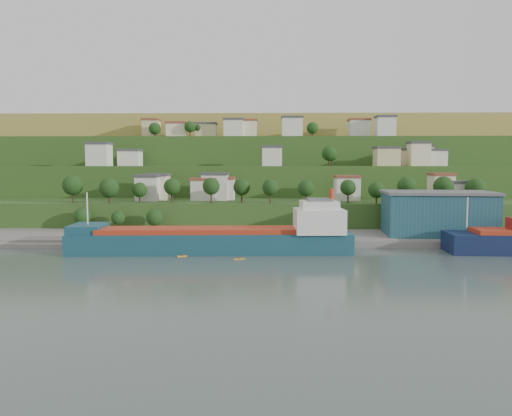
{
  "coord_description": "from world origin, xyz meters",
  "views": [
    {
      "loc": [
        -2.07,
        -118.87,
        22.63
      ],
      "look_at": [
        -4.98,
        15.0,
        10.92
      ],
      "focal_mm": 35.0,
      "sensor_mm": 36.0,
      "label": 1
    }
  ],
  "objects_px": {
    "cargo_ship_near": "(220,241)",
    "caravan": "(105,234)",
    "kayak_orange": "(183,256)",
    "warehouse": "(437,213)"
  },
  "relations": [
    {
      "from": "warehouse",
      "to": "kayak_orange",
      "type": "distance_m",
      "value": 75.79
    },
    {
      "from": "warehouse",
      "to": "caravan",
      "type": "xyz_separation_m",
      "value": [
        -97.21,
        -4.27,
        -5.89
      ]
    },
    {
      "from": "cargo_ship_near",
      "to": "kayak_orange",
      "type": "xyz_separation_m",
      "value": [
        -8.6,
        -6.04,
        -2.74
      ]
    },
    {
      "from": "caravan",
      "to": "kayak_orange",
      "type": "distance_m",
      "value": 34.22
    },
    {
      "from": "cargo_ship_near",
      "to": "warehouse",
      "type": "relative_size",
      "value": 2.24
    },
    {
      "from": "cargo_ship_near",
      "to": "kayak_orange",
      "type": "distance_m",
      "value": 10.86
    },
    {
      "from": "cargo_ship_near",
      "to": "kayak_orange",
      "type": "relative_size",
      "value": 24.38
    },
    {
      "from": "cargo_ship_near",
      "to": "caravan",
      "type": "xyz_separation_m",
      "value": [
        -35.04,
        15.56,
        -0.41
      ]
    },
    {
      "from": "cargo_ship_near",
      "to": "caravan",
      "type": "bearing_deg",
      "value": 153.33
    },
    {
      "from": "cargo_ship_near",
      "to": "kayak_orange",
      "type": "height_order",
      "value": "cargo_ship_near"
    }
  ]
}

